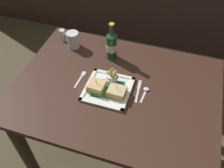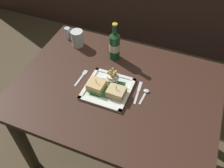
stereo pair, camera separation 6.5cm
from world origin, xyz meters
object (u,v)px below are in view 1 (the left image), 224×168
object	(u,v)px
sandwich_half_right	(117,92)
fries_cup	(112,77)
water_glass	(73,41)
salt_shaker	(63,36)
dining_table	(116,102)
sandwich_half_left	(96,86)
knife	(138,90)
pepper_shaker	(68,38)
square_plate	(108,89)
beer_bottle	(112,45)
fork	(80,78)
spoon	(146,91)

from	to	relation	value
sandwich_half_right	fries_cup	bearing A→B (deg)	125.56
water_glass	salt_shaker	world-z (taller)	water_glass
dining_table	sandwich_half_left	bearing A→B (deg)	-150.03
water_glass	knife	world-z (taller)	water_glass
sandwich_half_left	fries_cup	world-z (taller)	fries_cup
water_glass	pepper_shaker	world-z (taller)	water_glass
sandwich_half_right	knife	world-z (taller)	sandwich_half_right
dining_table	square_plate	distance (m)	0.16
sandwich_half_right	pepper_shaker	distance (m)	0.60
sandwich_half_left	pepper_shaker	size ratio (longest dim) A/B	1.46
square_plate	sandwich_half_right	world-z (taller)	sandwich_half_right
sandwich_half_right	beer_bottle	world-z (taller)	beer_bottle
square_plate	beer_bottle	xyz separation A→B (m)	(-0.07, 0.28, 0.09)
water_glass	dining_table	bearing A→B (deg)	-35.11
beer_bottle	fork	world-z (taller)	beer_bottle
sandwich_half_right	fries_cup	size ratio (longest dim) A/B	0.95
fries_cup	fork	xyz separation A→B (m)	(-0.19, -0.02, -0.05)
water_glass	fork	distance (m)	0.31
square_plate	pepper_shaker	size ratio (longest dim) A/B	3.97
knife	pepper_shaker	size ratio (longest dim) A/B	2.63
knife	sandwich_half_right	bearing A→B (deg)	-144.99
sandwich_half_left	salt_shaker	world-z (taller)	sandwich_half_left
fries_cup	knife	world-z (taller)	fries_cup
dining_table	pepper_shaker	bearing A→B (deg)	144.82
dining_table	knife	bearing A→B (deg)	8.04
beer_bottle	knife	bearing A→B (deg)	-43.84
spoon	salt_shaker	size ratio (longest dim) A/B	1.41
sandwich_half_left	water_glass	bearing A→B (deg)	131.17
square_plate	sandwich_half_left	bearing A→B (deg)	-158.92
sandwich_half_right	fork	xyz separation A→B (m)	(-0.25, 0.06, -0.03)
water_glass	pepper_shaker	bearing A→B (deg)	144.40
square_plate	knife	xyz separation A→B (m)	(0.17, 0.05, -0.00)
pepper_shaker	sandwich_half_left	bearing A→B (deg)	-46.88
sandwich_half_left	knife	distance (m)	0.24
fork	spoon	world-z (taller)	spoon
knife	spoon	bearing A→B (deg)	3.32
beer_bottle	spoon	xyz separation A→B (m)	(0.28, -0.22, -0.09)
dining_table	beer_bottle	bearing A→B (deg)	113.44
square_plate	salt_shaker	size ratio (longest dim) A/B	3.11
dining_table	sandwich_half_right	distance (m)	0.18
dining_table	beer_bottle	xyz separation A→B (m)	(-0.11, 0.24, 0.24)
spoon	pepper_shaker	bearing A→B (deg)	154.55
beer_bottle	spoon	world-z (taller)	beer_bottle
fries_cup	water_glass	size ratio (longest dim) A/B	0.93
pepper_shaker	dining_table	bearing A→B (deg)	-35.18
sandwich_half_left	water_glass	size ratio (longest dim) A/B	0.86
beer_bottle	fork	xyz separation A→B (m)	(-0.12, -0.24, -0.10)
dining_table	sandwich_half_right	world-z (taller)	sandwich_half_right
dining_table	knife	world-z (taller)	knife
dining_table	knife	distance (m)	0.19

